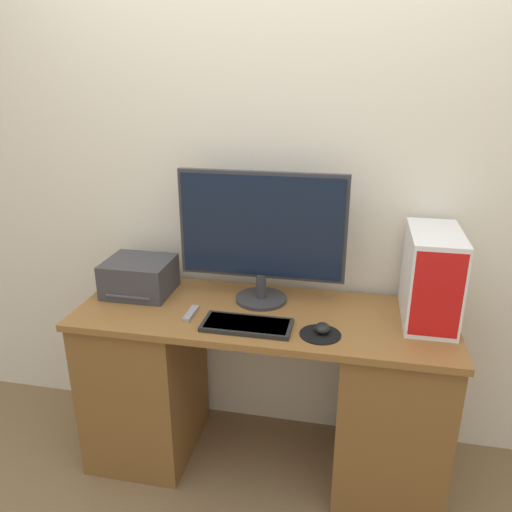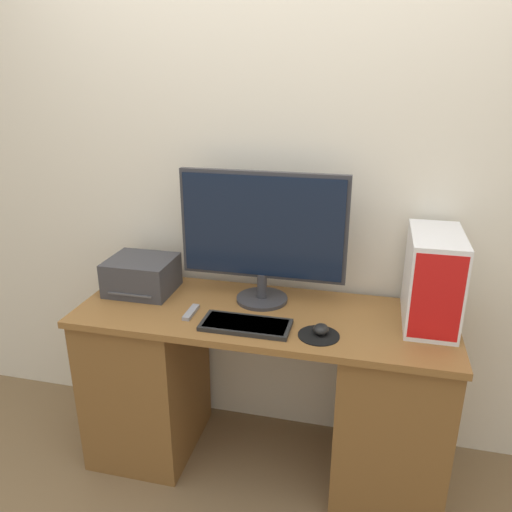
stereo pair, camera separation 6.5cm
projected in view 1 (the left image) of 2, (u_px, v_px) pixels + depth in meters
ground_plane at (249, 506)px, 2.16m from camera, size 12.00×12.00×0.00m
wall_back at (277, 170)px, 2.26m from camera, size 6.40×0.05×2.70m
desk at (262, 388)px, 2.28m from camera, size 1.61×0.57×0.80m
monitor at (262, 231)px, 2.14m from camera, size 0.73×0.23×0.59m
keyboard at (247, 325)px, 2.02m from camera, size 0.36×0.16×0.02m
mousepad at (320, 334)px, 1.96m from camera, size 0.16×0.16×0.00m
mouse at (322, 328)px, 1.96m from camera, size 0.06×0.07×0.04m
computer_tower at (431, 277)px, 2.02m from camera, size 0.20×0.38×0.38m
printer at (139, 277)px, 2.31m from camera, size 0.30×0.26×0.16m
remote_control at (191, 313)px, 2.12m from camera, size 0.03×0.13×0.02m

